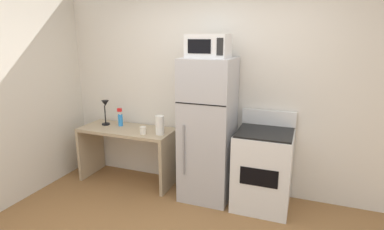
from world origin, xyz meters
The scene contains 9 objects.
wall_back_white centered at (0.00, 1.70, 1.30)m, with size 5.00×0.10×2.60m, color silver.
desk centered at (-1.20, 1.36, 0.53)m, with size 1.28×0.54×0.75m.
desk_lamp centered at (-1.55, 1.40, 0.99)m, with size 0.14×0.12×0.35m.
coffee_mug centered at (-0.88, 1.23, 0.80)m, with size 0.08×0.08×0.10m, color white.
paper_towel_roll centered at (-0.67, 1.30, 0.87)m, with size 0.11×0.11×0.24m, color white.
spray_bottle centered at (-1.35, 1.44, 0.85)m, with size 0.06×0.06×0.25m.
refrigerator centered at (-0.05, 1.34, 0.86)m, with size 0.59×0.61×1.72m.
microwave centered at (-0.05, 1.32, 1.85)m, with size 0.46×0.35×0.26m.
oven_range centered at (0.62, 1.33, 0.47)m, with size 0.63×0.61×1.10m.
Camera 1 is at (1.02, -2.05, 1.97)m, focal length 28.94 mm.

